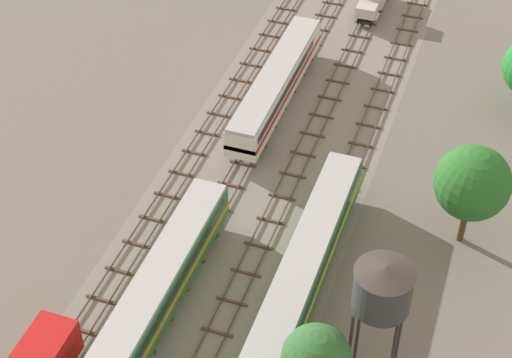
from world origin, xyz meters
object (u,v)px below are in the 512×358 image
passenger_coach_centre_mid (306,261)px  water_tower (383,289)px  passenger_coach_left_near (153,296)px  diesel_railcar_left_midfar (276,83)px

passenger_coach_centre_mid → water_tower: (6.49, -6.84, 6.83)m
passenger_coach_left_near → water_tower: water_tower is taller
passenger_coach_centre_mid → passenger_coach_left_near: bearing=-144.0°
passenger_coach_left_near → diesel_railcar_left_midfar: 27.52m
passenger_coach_left_near → water_tower: (15.66, -0.17, 6.83)m
passenger_coach_left_near → water_tower: size_ratio=1.94×
passenger_coach_left_near → passenger_coach_centre_mid: bearing=36.0°
diesel_railcar_left_midfar → water_tower: water_tower is taller
passenger_coach_left_near → passenger_coach_centre_mid: 11.34m
passenger_coach_centre_mid → diesel_railcar_left_midfar: same height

